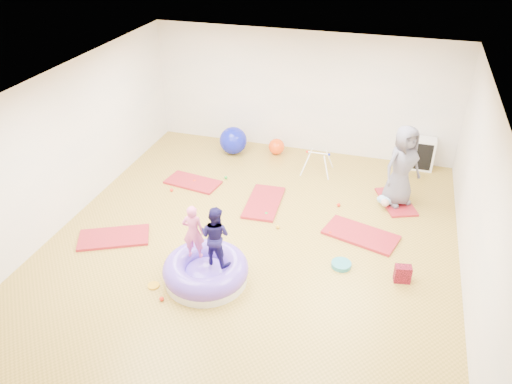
% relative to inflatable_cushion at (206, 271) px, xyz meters
% --- Properties ---
extents(room, '(7.01, 8.01, 2.81)m').
position_rel_inflatable_cushion_xyz_m(room, '(0.41, 1.10, 1.23)').
color(room, '#AF8D37').
rests_on(room, ground).
extents(gym_mat_front_left, '(1.37, 1.08, 0.05)m').
position_rel_inflatable_cushion_xyz_m(gym_mat_front_left, '(-1.99, 0.54, -0.14)').
color(gym_mat_front_left, '#A2261A').
rests_on(gym_mat_front_left, ground).
extents(gym_mat_mid_left, '(1.21, 0.73, 0.05)m').
position_rel_inflatable_cushion_xyz_m(gym_mat_mid_left, '(-1.41, 2.79, -0.14)').
color(gym_mat_mid_left, '#A2261A').
rests_on(gym_mat_mid_left, ground).
extents(gym_mat_center_back, '(0.70, 1.29, 0.05)m').
position_rel_inflatable_cushion_xyz_m(gym_mat_center_back, '(0.26, 2.45, -0.14)').
color(gym_mat_center_back, '#A2261A').
rests_on(gym_mat_center_back, ground).
extents(gym_mat_right, '(1.42, 0.97, 0.05)m').
position_rel_inflatable_cushion_xyz_m(gym_mat_right, '(2.24, 1.89, -0.14)').
color(gym_mat_right, '#A2261A').
rests_on(gym_mat_right, ground).
extents(gym_mat_rear_right, '(0.91, 1.20, 0.04)m').
position_rel_inflatable_cushion_xyz_m(gym_mat_rear_right, '(2.78, 3.24, -0.14)').
color(gym_mat_rear_right, '#A2261A').
rests_on(gym_mat_rear_right, ground).
extents(inflatable_cushion, '(1.36, 1.36, 0.43)m').
position_rel_inflatable_cushion_xyz_m(inflatable_cushion, '(0.00, 0.00, 0.00)').
color(inflatable_cushion, silver).
rests_on(inflatable_cushion, ground).
extents(child_pink, '(0.38, 0.28, 0.94)m').
position_rel_inflatable_cushion_xyz_m(child_pink, '(-0.22, 0.11, 0.70)').
color(child_pink, '#E45A94').
rests_on(child_pink, inflatable_cushion).
extents(child_navy, '(0.55, 0.47, 1.01)m').
position_rel_inflatable_cushion_xyz_m(child_navy, '(0.17, 0.07, 0.73)').
color(child_navy, '#151045').
rests_on(child_navy, inflatable_cushion).
extents(adult_caregiver, '(0.93, 0.91, 1.62)m').
position_rel_inflatable_cushion_xyz_m(adult_caregiver, '(2.78, 3.19, 0.69)').
color(adult_caregiver, '#585767').
rests_on(adult_caregiver, gym_mat_rear_right).
extents(infant, '(0.33, 0.34, 0.20)m').
position_rel_inflatable_cushion_xyz_m(infant, '(2.57, 3.02, -0.02)').
color(infant, '#8DBDE3').
rests_on(infant, gym_mat_rear_right).
extents(ball_pit_balls, '(3.47, 3.88, 0.07)m').
position_rel_inflatable_cushion_xyz_m(ball_pit_balls, '(0.04, 1.76, -0.13)').
color(ball_pit_balls, red).
rests_on(ball_pit_balls, ground).
extents(exercise_ball_blue, '(0.64, 0.64, 0.64)m').
position_rel_inflatable_cushion_xyz_m(exercise_ball_blue, '(-1.05, 4.40, 0.15)').
color(exercise_ball_blue, '#0E16A8').
rests_on(exercise_ball_blue, ground).
extents(exercise_ball_orange, '(0.37, 0.37, 0.37)m').
position_rel_inflatable_cushion_xyz_m(exercise_ball_orange, '(-0.06, 4.65, 0.02)').
color(exercise_ball_orange, '#FC470F').
rests_on(exercise_ball_orange, ground).
extents(infant_play_gym, '(0.65, 0.61, 0.49)m').
position_rel_inflatable_cushion_xyz_m(infant_play_gym, '(1.03, 4.01, 0.16)').
color(infant_play_gym, white).
rests_on(infant_play_gym, ground).
extents(cube_shelf, '(0.72, 0.35, 0.72)m').
position_rel_inflatable_cushion_xyz_m(cube_shelf, '(3.11, 4.89, 0.19)').
color(cube_shelf, white).
rests_on(cube_shelf, ground).
extents(balance_disc, '(0.33, 0.33, 0.07)m').
position_rel_inflatable_cushion_xyz_m(balance_disc, '(2.02, 0.94, -0.13)').
color(balance_disc, teal).
rests_on(balance_disc, ground).
extents(backpack, '(0.28, 0.20, 0.30)m').
position_rel_inflatable_cushion_xyz_m(backpack, '(3.00, 0.86, -0.02)').
color(backpack, '#B4112E').
rests_on(backpack, ground).
extents(yellow_toy, '(0.19, 0.19, 0.03)m').
position_rel_inflatable_cushion_xyz_m(yellow_toy, '(-0.73, -0.39, -0.15)').
color(yellow_toy, gold).
rests_on(yellow_toy, ground).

